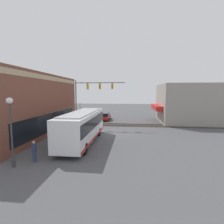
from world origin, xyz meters
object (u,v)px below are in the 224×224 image
object	(u,v)px
city_bus	(83,126)
pedestrian_by_lamp	(34,151)
parked_car_red	(105,117)
crossing_signal	(80,113)
streetlamp	(11,126)
pedestrian_at_crossing	(84,124)

from	to	relation	value
city_bus	pedestrian_by_lamp	distance (m)	6.04
city_bus	parked_car_red	bearing A→B (deg)	-0.00
city_bus	crossing_signal	world-z (taller)	crossing_signal
streetlamp	parked_car_red	xyz separation A→B (m)	(22.07, -3.24, -2.29)
city_bus	crossing_signal	distance (m)	7.94
crossing_signal	pedestrian_at_crossing	distance (m)	1.89
pedestrian_at_crossing	pedestrian_by_lamp	distance (m)	12.16
city_bus	pedestrian_at_crossing	size ratio (longest dim) A/B	6.49
crossing_signal	city_bus	bearing A→B (deg)	-161.80
streetlamp	parked_car_red	world-z (taller)	streetlamp
pedestrian_by_lamp	streetlamp	bearing A→B (deg)	136.92
city_bus	pedestrian_by_lamp	world-z (taller)	city_bus
city_bus	pedestrian_at_crossing	world-z (taller)	city_bus
city_bus	parked_car_red	distance (m)	15.55
crossing_signal	streetlamp	distance (m)	14.13
streetlamp	pedestrian_at_crossing	bearing A→B (deg)	-6.64
parked_car_red	crossing_signal	bearing A→B (deg)	162.77
crossing_signal	parked_car_red	world-z (taller)	crossing_signal
crossing_signal	pedestrian_by_lamp	xyz separation A→B (m)	(-13.04, -0.22, -1.47)
crossing_signal	parked_car_red	size ratio (longest dim) A/B	0.79
streetlamp	pedestrian_at_crossing	distance (m)	13.46
crossing_signal	pedestrian_by_lamp	size ratio (longest dim) A/B	2.33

